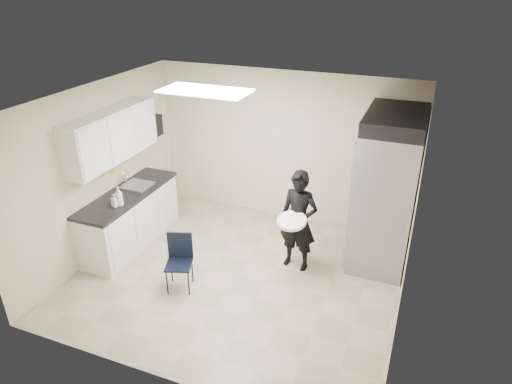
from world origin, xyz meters
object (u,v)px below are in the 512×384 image
at_px(lower_counter, 130,220).
at_px(commercial_fridge, 386,195).
at_px(folding_chair, 179,265).
at_px(man_tuxedo, 298,221).

xyz_separation_m(lower_counter, commercial_fridge, (3.78, 1.07, 0.62)).
height_order(commercial_fridge, folding_chair, commercial_fridge).
bearing_deg(folding_chair, commercial_fridge, 17.70).
relative_size(lower_counter, commercial_fridge, 0.90).
bearing_deg(commercial_fridge, man_tuxedo, -147.26).
distance_m(lower_counter, folding_chair, 1.52).
bearing_deg(man_tuxedo, commercial_fridge, 39.14).
bearing_deg(commercial_fridge, folding_chair, -143.41).
relative_size(lower_counter, folding_chair, 2.43).
bearing_deg(lower_counter, man_tuxedo, 7.72).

